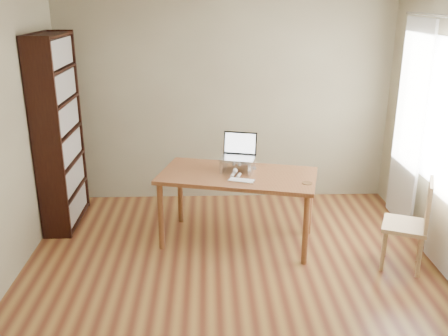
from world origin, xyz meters
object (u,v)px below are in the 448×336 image
keyboard (241,181)px  cat (239,164)px  laptop (237,151)px  chair (413,220)px  desk (238,182)px  bookshelf (59,133)px

keyboard → cat: 0.34m
keyboard → laptop: bearing=112.0°
keyboard → chair: chair is taller
laptop → desk: bearing=-75.7°
keyboard → bookshelf: bearing=176.9°
bookshelf → laptop: (1.91, -0.41, -0.11)m
laptop → keyboard: bearing=-72.4°
keyboard → desk: bearing=114.1°
laptop → chair: laptop is taller
laptop → chair: 1.81m
desk → laptop: bearing=104.3°
desk → keyboard: size_ratio=6.14×
bookshelf → desk: 2.03m
desk → chair: (1.60, -0.57, -0.19)m
bookshelf → laptop: size_ratio=5.31×
bookshelf → desk: bearing=-16.1°
laptop → cat: 0.13m
cat → chair: (1.58, -0.68, -0.34)m
desk → cat: cat is taller
desk → chair: 1.71m
chair → bookshelf: bearing=-174.1°
bookshelf → laptop: bookshelf is taller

